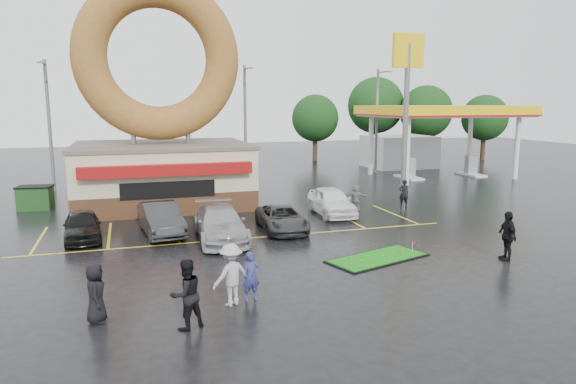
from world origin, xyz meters
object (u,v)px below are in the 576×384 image
object	(u,v)px
car_grey	(282,218)
putting_green	(378,258)
car_black	(82,226)
streetlight_mid	(245,120)
person_cameraman	(507,236)
streetlight_right	(377,118)
car_white	(331,201)
donut_shop	(161,131)
car_silver	(220,224)
dumpster	(35,198)
shell_sign	(407,84)
car_dgrey	(161,219)
gas_station	(423,131)
streetlight_left	(49,122)
person_blue	(251,276)

from	to	relation	value
car_grey	putting_green	xyz separation A→B (m)	(2.29, -5.54, -0.56)
car_black	streetlight_mid	bearing A→B (deg)	49.84
streetlight_mid	putting_green	bearing A→B (deg)	-89.35
person_cameraman	streetlight_right	bearing A→B (deg)	175.46
streetlight_right	putting_green	distance (m)	26.38
car_black	car_white	world-z (taller)	car_white
donut_shop	car_silver	size ratio (longest dim) A/B	2.62
dumpster	streetlight_right	bearing A→B (deg)	25.68
shell_sign	car_dgrey	xyz separation A→B (m)	(-16.66, -6.69, -6.64)
car_grey	dumpster	world-z (taller)	dumpster
donut_shop	car_dgrey	size ratio (longest dim) A/B	3.01
donut_shop	streetlight_mid	xyz separation A→B (m)	(7.00, 7.95, 0.32)
person_cameraman	car_dgrey	bearing A→B (deg)	-111.56
streetlight_right	car_dgrey	size ratio (longest dim) A/B	2.00
gas_station	putting_green	size ratio (longest dim) A/B	3.04
donut_shop	streetlight_mid	distance (m)	10.59
car_dgrey	putting_green	world-z (taller)	car_dgrey
car_dgrey	car_white	size ratio (longest dim) A/B	1.00
dumpster	putting_green	size ratio (longest dim) A/B	0.40
car_white	streetlight_left	bearing A→B (deg)	143.70
car_white	gas_station	bearing A→B (deg)	47.97
shell_sign	car_grey	bearing A→B (deg)	-145.16
gas_station	car_grey	size ratio (longest dim) A/B	3.17
streetlight_left	car_black	size ratio (longest dim) A/B	2.33
streetlight_left	car_black	world-z (taller)	streetlight_left
gas_station	person_cameraman	xyz separation A→B (m)	(-11.00, -23.79, -2.73)
gas_station	dumpster	xyz separation A→B (m)	(-30.22, -7.52, -3.05)
car_grey	person_cameraman	world-z (taller)	person_cameraman
gas_station	shell_sign	distance (m)	11.93
gas_station	streetlight_left	world-z (taller)	streetlight_left
streetlight_right	dumpster	xyz separation A→B (m)	(-26.22, -8.49, -4.13)
streetlight_mid	car_dgrey	bearing A→B (deg)	-116.15
streetlight_mid	car_white	bearing A→B (deg)	-83.58
donut_shop	car_black	size ratio (longest dim) A/B	3.49
streetlight_left	dumpster	size ratio (longest dim) A/B	5.00
gas_station	person_cameraman	world-z (taller)	gas_station
car_grey	car_white	distance (m)	4.43
streetlight_right	person_cameraman	world-z (taller)	streetlight_right
car_black	person_cameraman	world-z (taller)	person_cameraman
donut_shop	streetlight_right	bearing A→B (deg)	25.21
streetlight_left	putting_green	bearing A→B (deg)	-56.02
car_white	person_cameraman	distance (m)	10.30
streetlight_mid	streetlight_right	size ratio (longest dim) A/B	1.00
gas_station	streetlight_left	size ratio (longest dim) A/B	1.52
gas_station	person_blue	world-z (taller)	gas_station
gas_station	streetlight_right	size ratio (longest dim) A/B	1.52
car_grey	car_silver	bearing A→B (deg)	-162.28
car_black	car_grey	bearing A→B (deg)	-11.21
donut_shop	person_blue	world-z (taller)	donut_shop
streetlight_mid	person_cameraman	world-z (taller)	streetlight_mid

